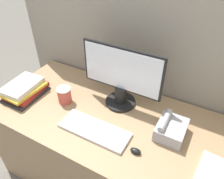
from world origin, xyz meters
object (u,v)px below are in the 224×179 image
keyboard (94,130)px  book_stack (24,90)px  monitor (121,79)px  mouse (136,151)px  coffee_cup (64,95)px  desk_telephone (171,129)px

keyboard → book_stack: 0.65m
monitor → mouse: 0.48m
coffee_cup → desk_telephone: size_ratio=0.59×
monitor → coffee_cup: size_ratio=4.71×
mouse → keyboard: bearing=175.3°
mouse → monitor: bearing=128.5°
desk_telephone → mouse: bearing=-119.8°
keyboard → desk_telephone: desk_telephone is taller
mouse → desk_telephone: size_ratio=0.32×
keyboard → coffee_cup: coffee_cup is taller
coffee_cup → desk_telephone: desk_telephone is taller
keyboard → mouse: mouse is taller
keyboard → monitor: bearing=86.9°
mouse → desk_telephone: (0.13, 0.22, 0.03)m
mouse → coffee_cup: size_ratio=0.54×
coffee_cup → desk_telephone: 0.76m
monitor → book_stack: (-0.66, -0.27, -0.16)m
keyboard → desk_telephone: (0.42, 0.20, 0.04)m
coffee_cup → book_stack: (-0.31, -0.08, -0.01)m
book_stack → desk_telephone: bearing=7.8°
mouse → desk_telephone: desk_telephone is taller
keyboard → coffee_cup: (-0.34, 0.14, 0.05)m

